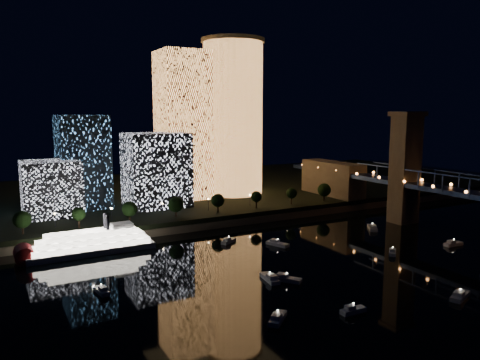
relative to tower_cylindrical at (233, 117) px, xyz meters
name	(u,v)px	position (x,y,z in m)	size (l,w,h in m)	color
ground	(376,281)	(-19.58, -129.97, -46.87)	(520.00, 520.00, 0.00)	black
far_bank	(181,192)	(-19.58, 30.03, -44.37)	(420.00, 160.00, 5.00)	black
seawall	(244,220)	(-19.58, -47.97, -45.37)	(420.00, 6.00, 3.00)	#6B5E4C
tower_cylindrical	(233,117)	(0.00, 0.00, 0.00)	(34.00, 34.00, 83.49)	#FFA251
tower_rectangular	(183,126)	(-29.33, 0.12, -4.08)	(23.75, 23.75, 75.58)	#FFA251
midrise_blocks	(80,172)	(-82.39, -5.51, -24.33)	(107.96, 41.34, 43.42)	white
riverboat	(86,244)	(-90.79, -61.83, -43.25)	(47.07, 10.69, 14.13)	silver
motorboats	(334,264)	(-22.04, -113.49, -46.06)	(132.27, 83.46, 2.78)	silver
esplanade_trees	(178,204)	(-48.64, -41.97, -36.40)	(166.21, 6.77, 8.89)	black
street_lamps	(162,206)	(-53.58, -35.97, -37.85)	(132.70, 0.70, 5.65)	black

